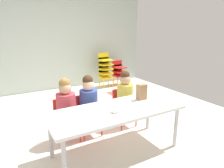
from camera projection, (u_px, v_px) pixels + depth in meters
name	position (u px, v px, depth m)	size (l,w,h in m)	color
ground_plane	(89.00, 129.00, 3.21)	(5.51, 5.10, 0.02)	silver
back_wall	(47.00, 41.00, 5.00)	(5.51, 0.10, 2.54)	#B2C1B7
craft_table	(116.00, 113.00, 2.48)	(1.68, 0.69, 0.60)	white
seated_child_near_camera	(66.00, 104.00, 2.73)	(0.32, 0.31, 0.92)	red
seated_child_middle_seat	(88.00, 100.00, 2.90)	(0.32, 0.32, 0.92)	red
seated_child_far_right	(125.00, 93.00, 3.20)	(0.32, 0.32, 0.92)	red
kid_chair_yellow_stack	(105.00, 68.00, 5.49)	(0.32, 0.30, 0.92)	yellow
kid_chair_red_stack	(119.00, 71.00, 5.73)	(0.32, 0.30, 0.68)	red
paper_bag_brown	(142.00, 92.00, 2.78)	(0.13, 0.09, 0.22)	#9E754C
paper_plate_near_edge	(114.00, 112.00, 2.35)	(0.18, 0.18, 0.01)	white
donut_powdered_on_plate	(114.00, 111.00, 2.35)	(0.11, 0.11, 0.03)	white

